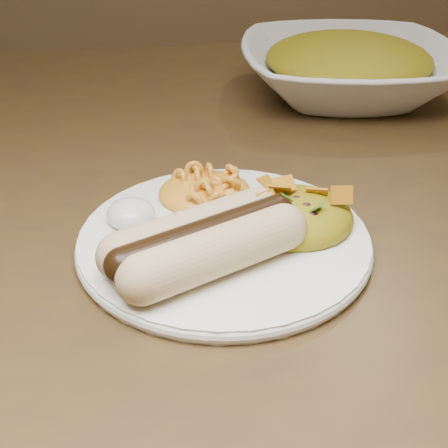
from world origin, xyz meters
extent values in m
cube|color=#453114|center=(0.00, 0.00, 0.73)|extent=(1.60, 0.90, 0.04)
cylinder|color=white|center=(0.10, -0.16, 0.76)|extent=(0.30, 0.30, 0.01)
cylinder|color=beige|center=(0.08, -0.21, 0.78)|extent=(0.13, 0.09, 0.04)
cylinder|color=beige|center=(0.08, -0.18, 0.78)|extent=(0.13, 0.09, 0.04)
cylinder|color=black|center=(0.08, -0.20, 0.79)|extent=(0.14, 0.08, 0.03)
ellipsoid|color=gold|center=(0.09, -0.09, 0.78)|extent=(0.10, 0.10, 0.03)
ellipsoid|color=silver|center=(0.02, -0.13, 0.78)|extent=(0.05, 0.05, 0.03)
ellipsoid|color=#CF7907|center=(0.16, -0.15, 0.78)|extent=(0.10, 0.09, 0.04)
imported|color=silver|center=(0.32, 0.17, 0.78)|extent=(0.31, 0.31, 0.07)
ellipsoid|color=#CF7907|center=(0.32, 0.17, 0.80)|extent=(0.26, 0.26, 0.05)
camera|label=1|loc=(0.03, -0.59, 1.04)|focal=50.00mm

